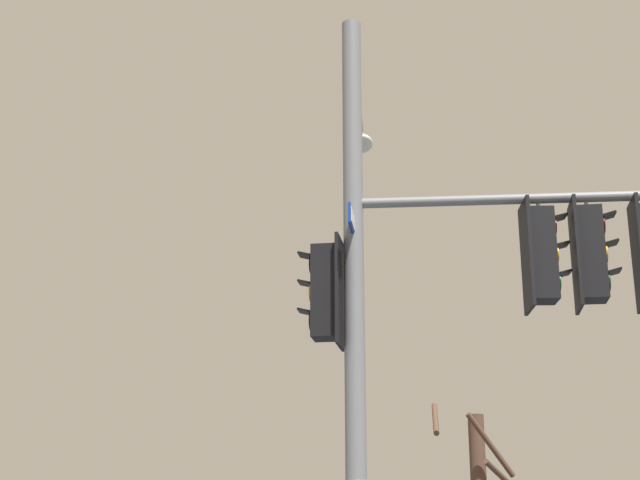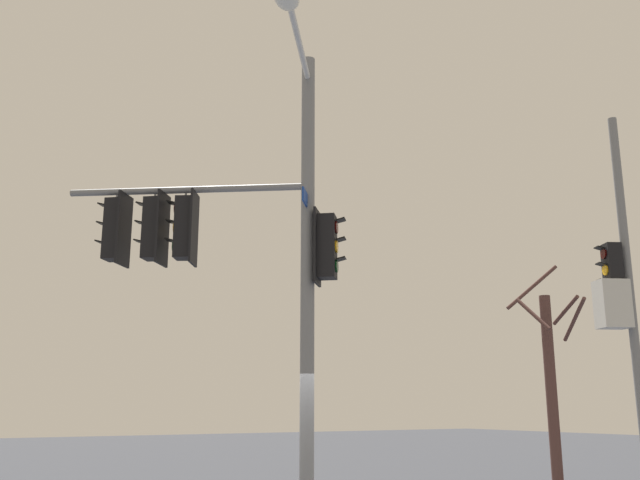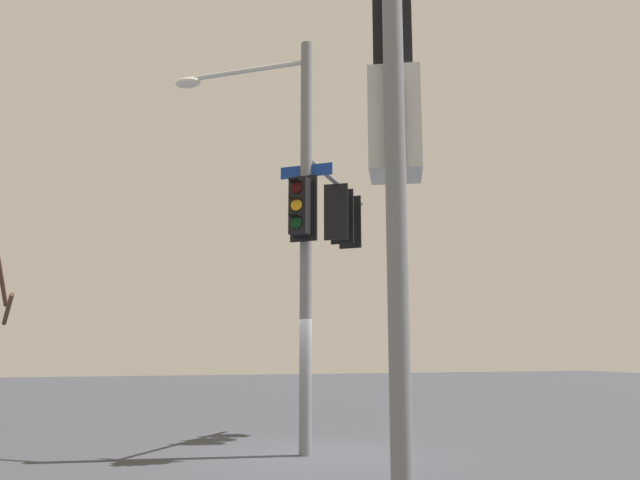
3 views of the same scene
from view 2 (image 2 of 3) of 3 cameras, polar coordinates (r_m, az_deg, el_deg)
name	(u,v)px [view 2 (image 2 of 3)]	position (r m, az deg, el deg)	size (l,w,h in m)	color
main_signal_pole_assembly	(242,237)	(12.17, -6.32, 0.26)	(4.08, 5.15, 8.15)	slate
secondary_pole_assembly	(620,297)	(15.62, 23.03, -4.28)	(0.82, 0.69, 8.03)	slate
bare_tree_behind_pole	(551,377)	(19.37, 18.15, -10.49)	(1.63, 2.09, 5.79)	#4F3430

